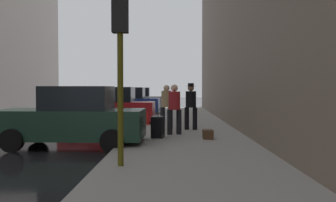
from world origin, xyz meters
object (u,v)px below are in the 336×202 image
object	(u,v)px
pedestrian_in_tan_coat	(167,104)
parked_silver_sedan	(136,100)
traffic_light	(120,37)
pedestrian_with_fedora	(191,104)
duffel_bag	(208,134)
parked_dark_green_sedan	(73,118)
parked_blue_sedan	(127,102)
pedestrian_in_jeans	(166,101)
pedestrian_in_red_jacket	(174,107)
rolling_suitcase	(158,127)
fire_hydrant	(147,117)
parked_red_hatchback	(109,107)

from	to	relation	value
pedestrian_in_tan_coat	parked_silver_sedan	bearing A→B (deg)	100.30
traffic_light	pedestrian_with_fedora	distance (m)	7.10
traffic_light	duffel_bag	xyz separation A→B (m)	(2.17, 4.10, -2.47)
parked_dark_green_sedan	traffic_light	bearing A→B (deg)	-60.65
pedestrian_in_tan_coat	parked_blue_sedan	bearing A→B (deg)	106.46
parked_blue_sedan	parked_silver_sedan	bearing A→B (deg)	90.00
pedestrian_with_fedora	pedestrian_in_jeans	bearing A→B (deg)	103.89
pedestrian_in_red_jacket	parked_dark_green_sedan	bearing A→B (deg)	-147.64
rolling_suitcase	duffel_bag	distance (m)	1.62
parked_blue_sedan	pedestrian_in_tan_coat	world-z (taller)	pedestrian_in_tan_coat
traffic_light	duffel_bag	bearing A→B (deg)	62.17
fire_hydrant	pedestrian_in_tan_coat	distance (m)	2.05
pedestrian_in_red_jacket	rolling_suitcase	size ratio (longest dim) A/B	1.64
pedestrian_in_tan_coat	pedestrian_with_fedora	bearing A→B (deg)	-13.53
fire_hydrant	pedestrian_with_fedora	xyz separation A→B (m)	(1.81, -1.98, 0.64)
pedestrian_in_tan_coat	pedestrian_in_red_jacket	bearing A→B (deg)	-80.27
parked_red_hatchback	parked_silver_sedan	world-z (taller)	same
parked_red_hatchback	duffel_bag	xyz separation A→B (m)	(4.02, -5.42, -0.56)
parked_blue_sedan	parked_silver_sedan	distance (m)	5.66
parked_dark_green_sedan	rolling_suitcase	size ratio (longest dim) A/B	4.08
parked_red_hatchback	pedestrian_in_tan_coat	bearing A→B (deg)	-44.33
parked_blue_sedan	pedestrian_in_red_jacket	world-z (taller)	pedestrian_in_red_jacket
parked_silver_sedan	fire_hydrant	distance (m)	13.10
pedestrian_in_tan_coat	pedestrian_in_jeans	bearing A→B (deg)	90.99
parked_dark_green_sedan	parked_red_hatchback	world-z (taller)	same
parked_red_hatchback	rolling_suitcase	size ratio (longest dim) A/B	4.08
parked_dark_green_sedan	pedestrian_with_fedora	xyz separation A→B (m)	(3.61, 3.39, 0.29)
parked_dark_green_sedan	pedestrian_in_red_jacket	size ratio (longest dim) A/B	2.48
parked_red_hatchback	pedestrian_in_red_jacket	size ratio (longest dim) A/B	2.48
pedestrian_in_tan_coat	duffel_bag	world-z (taller)	pedestrian_in_tan_coat
pedestrian_in_tan_coat	duffel_bag	xyz separation A→B (m)	(1.34, -2.81, -0.81)
parked_dark_green_sedan	parked_blue_sedan	world-z (taller)	same
fire_hydrant	traffic_light	distance (m)	8.95
pedestrian_in_red_jacket	duffel_bag	world-z (taller)	pedestrian_in_red_jacket
pedestrian_in_red_jacket	pedestrian_in_tan_coat	world-z (taller)	same
parked_red_hatchback	parked_blue_sedan	bearing A→B (deg)	90.00
fire_hydrant	pedestrian_with_fedora	bearing A→B (deg)	-47.57
pedestrian_in_jeans	parked_blue_sedan	bearing A→B (deg)	116.49
rolling_suitcase	parked_silver_sedan	bearing A→B (deg)	98.06
parked_red_hatchback	duffel_bag	size ratio (longest dim) A/B	9.64
traffic_light	pedestrian_in_tan_coat	distance (m)	7.15
parked_dark_green_sedan	pedestrian_in_jeans	distance (m)	7.89
traffic_light	fire_hydrant	bearing A→B (deg)	90.33
parked_dark_green_sedan	pedestrian_in_jeans	world-z (taller)	pedestrian_in_jeans
pedestrian_in_red_jacket	rolling_suitcase	xyz separation A→B (m)	(-0.53, -0.80, -0.61)
pedestrian_in_jeans	traffic_light	bearing A→B (deg)	-94.03
parked_dark_green_sedan	parked_silver_sedan	xyz separation A→B (m)	(0.00, 18.34, 0.00)
pedestrian_in_jeans	duffel_bag	xyz separation A→B (m)	(1.41, -6.63, -0.81)
fire_hydrant	pedestrian_with_fedora	size ratio (longest dim) A/B	0.40
fire_hydrant	rolling_suitcase	bearing A→B (deg)	-81.52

